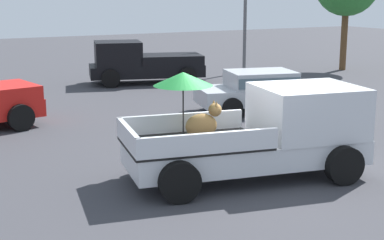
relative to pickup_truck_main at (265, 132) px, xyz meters
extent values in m
plane|color=#38383D|center=(-0.43, 0.06, -0.97)|extent=(80.00, 80.00, 0.00)
cylinder|color=black|center=(1.47, 0.70, -0.57)|extent=(0.84, 0.42, 0.80)
cylinder|color=black|center=(1.11, -1.23, -0.57)|extent=(0.84, 0.42, 0.80)
cylinder|color=black|center=(-1.97, 1.35, -0.57)|extent=(0.84, 0.42, 0.80)
cylinder|color=black|center=(-2.33, -0.58, -0.57)|extent=(0.84, 0.42, 0.80)
cube|color=silver|center=(-0.43, 0.06, -0.40)|extent=(5.25, 2.69, 0.50)
cube|color=silver|center=(0.95, -0.20, 0.39)|extent=(2.41, 2.22, 1.08)
cube|color=#4C606B|center=(1.93, -0.38, 0.59)|extent=(0.38, 1.70, 0.64)
cube|color=black|center=(-1.56, 0.27, -0.12)|extent=(3.09, 2.33, 0.06)
cube|color=silver|center=(-1.39, 1.18, 0.11)|extent=(2.77, 0.62, 0.40)
cube|color=silver|center=(-1.73, -0.63, 0.11)|extent=(2.77, 0.62, 0.40)
cube|color=silver|center=(-2.89, 0.52, 0.11)|extent=(0.44, 1.83, 0.40)
ellipsoid|color=olive|center=(-1.28, 0.46, 0.17)|extent=(0.73, 0.44, 0.52)
sphere|color=olive|center=(-0.99, 0.41, 0.49)|extent=(0.33, 0.33, 0.28)
cone|color=olive|center=(-0.98, 0.49, 0.63)|extent=(0.11, 0.11, 0.12)
cone|color=olive|center=(-1.00, 0.33, 0.63)|extent=(0.11, 0.11, 0.12)
cylinder|color=black|center=(-1.58, 0.70, 0.48)|extent=(0.04, 0.04, 1.13)
cone|color=#19722D|center=(-1.58, 0.70, 1.14)|extent=(1.43, 1.43, 0.28)
cylinder|color=black|center=(-3.69, 6.62, -0.59)|extent=(0.79, 0.39, 0.76)
cylinder|color=black|center=(1.15, 12.42, -0.59)|extent=(0.80, 0.46, 0.76)
cylinder|color=black|center=(1.69, 14.24, -0.59)|extent=(0.80, 0.46, 0.76)
cylinder|color=black|center=(4.23, 11.52, -0.59)|extent=(0.80, 0.46, 0.76)
cylinder|color=black|center=(4.76, 13.35, -0.59)|extent=(0.80, 0.46, 0.76)
cube|color=black|center=(2.96, 12.88, -0.42)|extent=(5.11, 3.07, 0.50)
cube|color=black|center=(1.80, 13.22, 0.33)|extent=(2.33, 2.26, 1.00)
cube|color=black|center=(3.92, 12.60, 0.03)|extent=(3.10, 2.48, 0.40)
cylinder|color=black|center=(5.45, 6.17, -0.64)|extent=(0.69, 0.37, 0.66)
cylinder|color=black|center=(5.02, 4.46, -0.64)|extent=(0.69, 0.37, 0.66)
cylinder|color=black|center=(2.84, 6.83, -0.64)|extent=(0.69, 0.37, 0.66)
cylinder|color=black|center=(2.41, 5.12, -0.64)|extent=(0.69, 0.37, 0.66)
cube|color=#ADB2B7|center=(3.93, 5.64, -0.42)|extent=(4.60, 2.76, 0.52)
cube|color=#ADB2B7|center=(3.83, 5.67, 0.08)|extent=(2.43, 2.07, 0.56)
cube|color=#4C606B|center=(3.83, 5.67, 0.08)|extent=(2.39, 2.13, 0.32)
cylinder|color=#59595B|center=(8.50, 13.74, 1.25)|extent=(0.16, 0.16, 4.43)
cylinder|color=brown|center=(13.32, 12.12, 0.59)|extent=(0.32, 0.32, 3.12)
camera|label=1|loc=(-6.96, -9.69, 2.90)|focal=54.05mm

